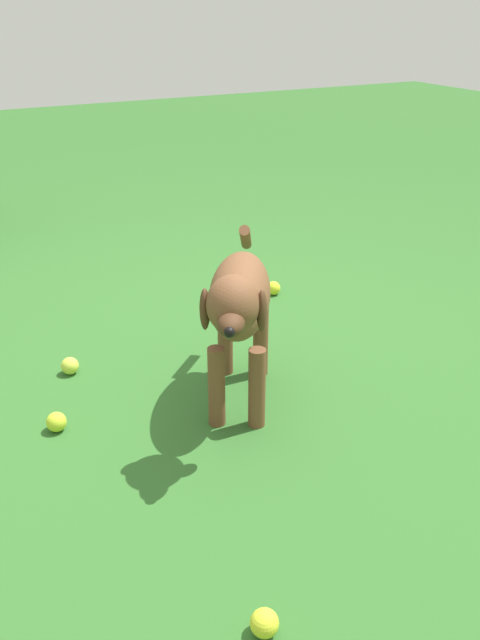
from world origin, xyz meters
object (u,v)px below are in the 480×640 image
at_px(tennis_ball_2, 273,288).
at_px(tennis_ball_3, 70,366).
at_px(tennis_ball_4, 56,422).
at_px(tennis_ball_0, 264,623).
at_px(dog, 239,303).

height_order(tennis_ball_2, tennis_ball_3, same).
height_order(tennis_ball_3, tennis_ball_4, same).
relative_size(tennis_ball_0, tennis_ball_3, 1.00).
distance_m(dog, tennis_ball_3, 0.76).
relative_size(tennis_ball_2, tennis_ball_4, 1.00).
relative_size(dog, tennis_ball_3, 11.59).
distance_m(dog, tennis_ball_4, 0.71).
distance_m(tennis_ball_0, tennis_ball_3, 1.35).
relative_size(tennis_ball_0, tennis_ball_2, 1.00).
bearing_deg(tennis_ball_3, tennis_ball_2, -74.63).
distance_m(tennis_ball_3, tennis_ball_4, 0.37).
relative_size(dog, tennis_ball_0, 11.59).
distance_m(tennis_ball_2, tennis_ball_4, 1.35).
distance_m(tennis_ball_2, tennis_ball_3, 1.09).
distance_m(tennis_ball_0, tennis_ball_4, 1.02).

